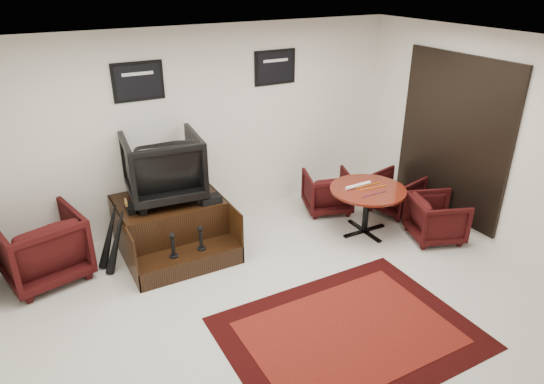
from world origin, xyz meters
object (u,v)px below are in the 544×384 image
at_px(shine_podium, 172,227).
at_px(shine_chair, 163,164).
at_px(meeting_table, 367,194).
at_px(armchair_side, 42,244).
at_px(table_chair_window, 396,191).
at_px(table_chair_back, 327,190).
at_px(table_chair_corner, 437,216).

distance_m(shine_podium, shine_chair, 0.87).
distance_m(shine_chair, meeting_table, 2.82).
bearing_deg(armchair_side, shine_chair, 168.99).
relative_size(armchair_side, table_chair_window, 1.38).
xyz_separation_m(shine_podium, table_chair_back, (2.47, -0.05, 0.02)).
relative_size(meeting_table, table_chair_window, 1.56).
bearing_deg(shine_podium, table_chair_window, -9.73).
bearing_deg(shine_chair, table_chair_corner, 159.33).
bearing_deg(table_chair_corner, shine_podium, 85.51).
bearing_deg(armchair_side, table_chair_back, 164.83).
distance_m(shine_podium, table_chair_corner, 3.63).
relative_size(shine_chair, table_chair_window, 1.44).
relative_size(shine_chair, meeting_table, 0.92).
xyz_separation_m(meeting_table, table_chair_back, (-0.08, 0.84, -0.25)).
xyz_separation_m(shine_podium, table_chair_window, (3.39, -0.58, 0.01)).
relative_size(armchair_side, table_chair_corner, 1.33).
distance_m(table_chair_window, table_chair_corner, 0.93).
bearing_deg(table_chair_corner, shine_chair, 83.50).
relative_size(armchair_side, table_chair_back, 1.34).
bearing_deg(armchair_side, meeting_table, 153.39).
xyz_separation_m(shine_podium, armchair_side, (-1.58, 0.08, 0.14)).
bearing_deg(meeting_table, table_chair_window, 20.39).
xyz_separation_m(shine_podium, shine_chair, (0.00, 0.14, 0.86)).
height_order(armchair_side, meeting_table, armchair_side).
distance_m(shine_podium, table_chair_back, 2.47).
bearing_deg(table_chair_window, shine_podium, 67.26).
height_order(armchair_side, table_chair_corner, armchair_side).
bearing_deg(table_chair_corner, table_chair_window, 14.23).
height_order(table_chair_window, table_chair_corner, table_chair_corner).
bearing_deg(table_chair_window, armchair_side, 69.44).
height_order(shine_chair, armchair_side, shine_chair).
bearing_deg(shine_chair, armchair_side, 8.21).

